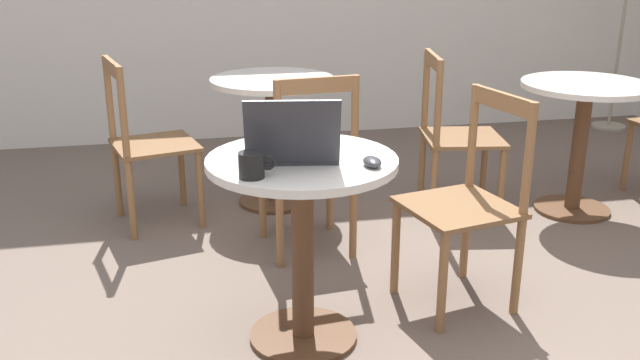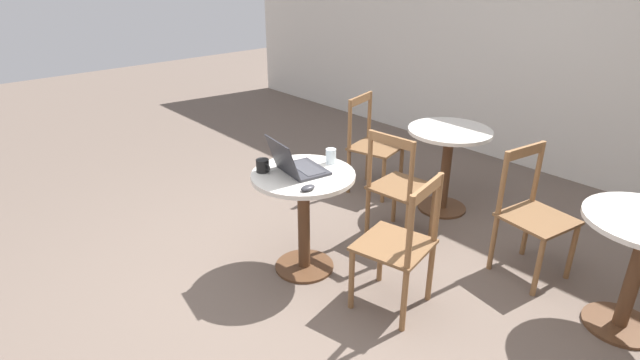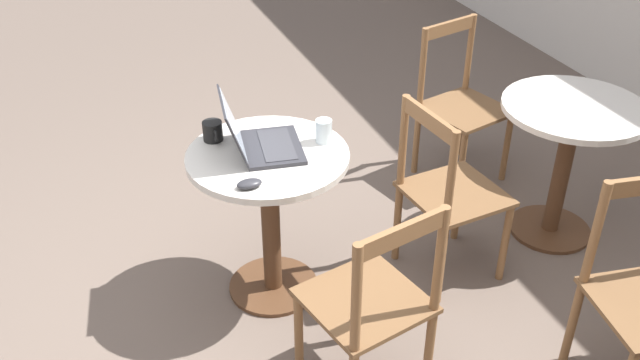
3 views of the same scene
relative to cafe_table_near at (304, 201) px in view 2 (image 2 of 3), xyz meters
The scene contains 12 objects.
ground_plane 0.64m from the cafe_table_near, 48.50° to the right, with size 16.00×16.00×0.00m, color #66564C.
wall_back 3.09m from the cafe_table_near, 85.54° to the left, with size 9.40×0.06×2.70m.
cafe_table_near is the anchor object (origin of this frame).
cafe_table_far 1.49m from the cafe_table_near, 86.08° to the left, with size 0.69×0.69×0.73m.
chair_near_right 0.74m from the cafe_table_near, 12.64° to the left, with size 0.49×0.49×0.89m.
chair_mid_left 1.54m from the cafe_table_near, 47.27° to the left, with size 0.47×0.47×0.89m.
chair_far_front 0.81m from the cafe_table_near, 77.65° to the left, with size 0.45×0.45×0.89m.
chair_far_left 1.44m from the cafe_table_near, 114.35° to the left, with size 0.50×0.50×0.89m.
laptop 0.25m from the cafe_table_near, 150.72° to the right, with size 0.37×0.37×0.25m.
mouse 0.34m from the cafe_table_near, 33.30° to the right, with size 0.06×0.10×0.03m.
mug 0.36m from the cafe_table_near, 137.29° to the right, with size 0.12×0.09×0.09m.
drinking_glass 0.36m from the cafe_table_near, 92.15° to the left, with size 0.07×0.07×0.10m.
Camera 2 is at (2.08, -1.64, 2.03)m, focal length 28.00 mm.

